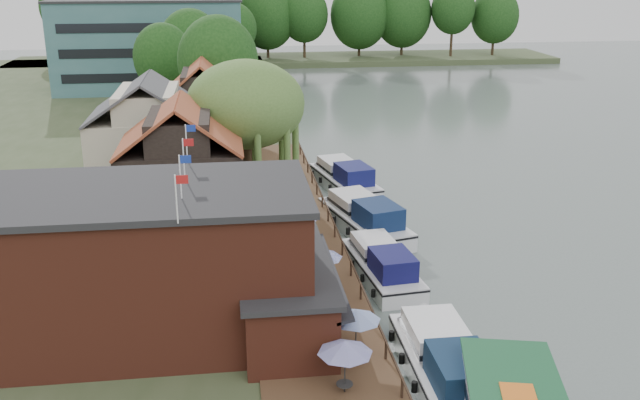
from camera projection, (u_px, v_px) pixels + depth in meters
name	position (u px, v px, depth m)	size (l,w,h in m)	color
ground	(462.00, 320.00, 37.64)	(260.00, 260.00, 0.00)	#576560
land_bank	(33.00, 159.00, 66.60)	(50.00, 140.00, 1.00)	#384728
quay_deck	(293.00, 240.00, 45.69)	(6.00, 50.00, 0.10)	#47301E
quay_rail	(334.00, 229.00, 46.36)	(0.20, 49.00, 1.00)	black
pub	(188.00, 261.00, 33.46)	(20.00, 11.00, 7.30)	maroon
hotel_block	(150.00, 44.00, 98.38)	(25.40, 12.40, 12.30)	#38666B
cottage_a	(182.00, 164.00, 47.24)	(8.60, 7.60, 8.50)	black
cottage_b	(150.00, 132.00, 56.26)	(9.60, 8.60, 8.50)	beige
cottage_c	(203.00, 108.00, 65.22)	(7.60, 7.60, 8.50)	black
willow	(247.00, 131.00, 52.20)	(8.60, 8.60, 10.43)	#476B2D
umbrella_0	(345.00, 367.00, 29.11)	(2.29, 2.29, 2.38)	navy
umbrella_1	(356.00, 333.00, 31.75)	(2.21, 2.21, 2.38)	#1C3D9B
umbrella_2	(321.00, 295.00, 35.40)	(2.00, 2.00, 2.38)	navy
umbrella_3	(321.00, 269.00, 38.41)	(2.36, 2.36, 2.38)	navy
umbrella_4	(301.00, 257.00, 39.90)	(2.28, 2.28, 2.38)	#1B4899
umbrella_5	(300.00, 227.00, 44.38)	(2.40, 2.40, 2.38)	navy
umbrella_6	(297.00, 216.00, 46.31)	(1.98, 1.98, 2.38)	navy
cruiser_0	(446.00, 359.00, 31.55)	(3.46, 10.68, 2.62)	white
cruiser_1	(382.00, 260.00, 42.30)	(3.12, 9.66, 2.33)	silver
cruiser_2	(364.00, 213.00, 49.64)	(3.52, 10.87, 2.67)	silver
cruiser_3	(345.00, 174.00, 58.90)	(3.41, 10.53, 2.58)	silver
bank_tree_0	(219.00, 76.00, 71.47)	(8.05, 8.05, 12.15)	#143811
bank_tree_1	(164.00, 70.00, 80.98)	(6.73, 6.73, 10.60)	#143811
bank_tree_2	(191.00, 56.00, 88.46)	(7.86, 7.86, 11.67)	#143811
bank_tree_3	(194.00, 35.00, 107.85)	(8.30, 8.30, 12.86)	#143811
bank_tree_4	(235.00, 38.00, 114.09)	(7.04, 7.04, 10.90)	#143811
bank_tree_5	(213.00, 22.00, 119.94)	(8.09, 8.09, 14.73)	#143811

